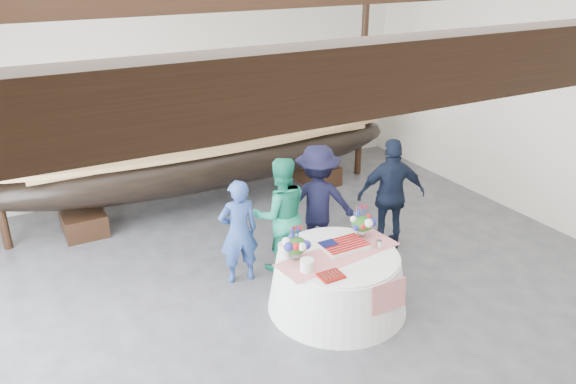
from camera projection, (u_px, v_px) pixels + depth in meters
floor at (346, 344)px, 7.01m from camera, size 10.00×12.00×0.01m
wall_back at (177, 76)px, 10.94m from camera, size 10.00×0.02×4.50m
pavilion_structure at (319, 3)px, 6.06m from camera, size 9.80×11.76×4.50m
longboat_display at (209, 158)px, 10.47m from camera, size 7.91×1.58×1.48m
banquet_table at (337, 281)px, 7.60m from camera, size 1.90×1.90×0.81m
tabletop_items at (330, 240)px, 7.50m from camera, size 1.80×0.97×0.40m
guest_woman_blue at (239, 232)px, 8.07m from camera, size 0.62×0.45×1.60m
guest_woman_teal at (280, 214)px, 8.36m from camera, size 1.00×0.85×1.80m
guest_man_left at (317, 203)px, 8.68m from camera, size 1.38×1.13×1.86m
guest_man_right at (391, 195)px, 8.94m from camera, size 1.18×0.83×1.86m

